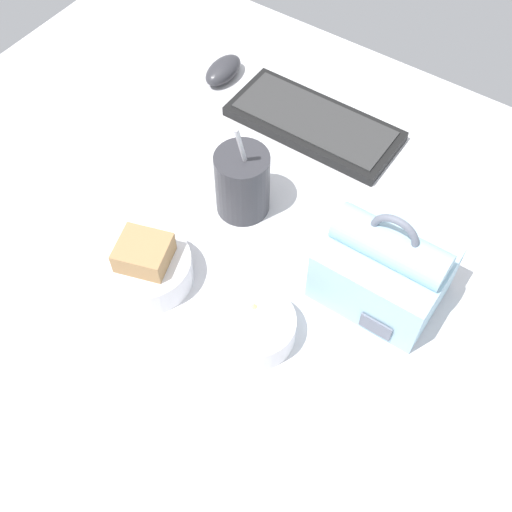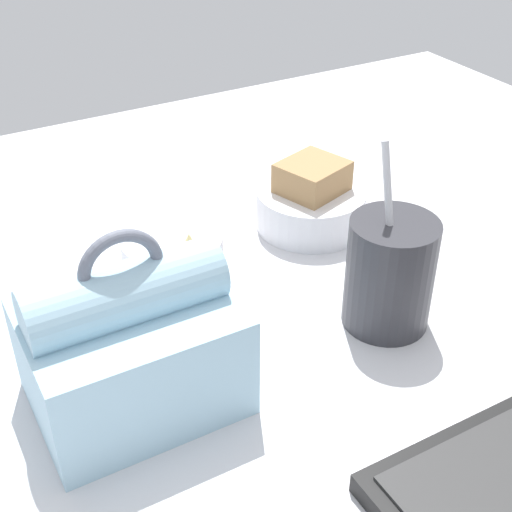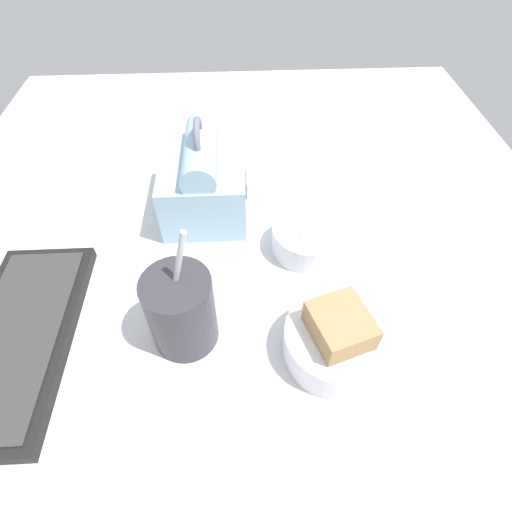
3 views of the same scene
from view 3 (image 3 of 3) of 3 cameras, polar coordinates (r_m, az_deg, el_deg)
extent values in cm
cube|color=silver|center=(60.76, -0.78, -3.56)|extent=(140.00, 110.00, 2.00)
cube|color=black|center=(61.30, -30.64, -10.10)|extent=(30.01, 13.00, 1.80)
cube|color=#333333|center=(60.51, -31.03, -9.56)|extent=(27.61, 10.66, 0.30)
cube|color=#9EC6DB|center=(68.08, -7.40, 9.89)|extent=(16.78, 13.42, 9.69)
cylinder|color=#9EC6DB|center=(64.37, -7.96, 14.28)|extent=(15.94, 5.33, 5.33)
cube|color=slate|center=(71.49, -1.62, 10.24)|extent=(4.70, 0.30, 2.91)
torus|color=slate|center=(63.07, -8.20, 16.08)|extent=(6.87, 1.00, 6.87)
cylinder|color=#333338|center=(50.44, -10.61, -7.75)|extent=(8.45, 8.45, 11.22)
cylinder|color=gold|center=(46.19, -11.52, -4.08)|extent=(7.43, 7.43, 0.60)
cylinder|color=silver|center=(45.35, -11.21, -2.27)|extent=(0.70, 3.80, 12.69)
cylinder|color=silver|center=(51.97, 11.21, -12.07)|extent=(12.96, 12.96, 4.74)
cube|color=#A87F51|center=(49.75, 11.66, -10.58)|extent=(8.78, 8.37, 6.64)
cylinder|color=silver|center=(62.63, 7.31, 2.47)|extent=(10.92, 10.92, 4.43)
ellipsoid|color=white|center=(63.14, 7.93, 4.24)|extent=(2.97, 2.97, 3.49)
cone|color=#F4DB84|center=(60.59, 6.16, 2.29)|extent=(4.93, 4.93, 3.76)
sphere|color=#4C5623|center=(63.49, 10.22, 2.78)|extent=(1.31, 1.31, 1.31)
sphere|color=#4C5623|center=(63.67, 9.59, 3.06)|extent=(1.31, 1.31, 1.31)
sphere|color=#4C5623|center=(63.56, 8.89, 3.07)|extent=(1.31, 1.31, 1.31)
camera|label=1|loc=(0.86, 63.24, 57.74)|focal=45.00mm
camera|label=2|loc=(0.83, -50.49, 33.64)|focal=50.00mm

